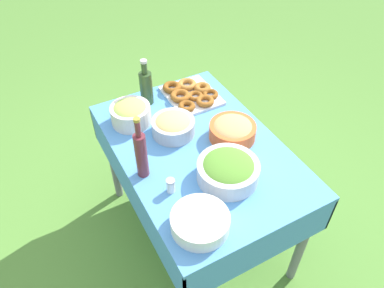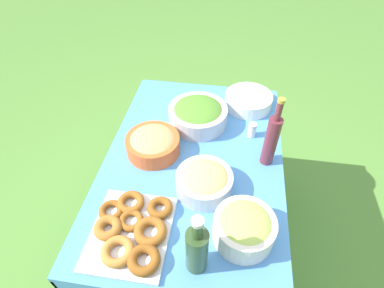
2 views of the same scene
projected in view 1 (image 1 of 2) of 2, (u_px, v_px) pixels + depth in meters
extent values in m
plane|color=#568C38|center=(197.00, 231.00, 2.48)|extent=(14.00, 14.00, 0.00)
cube|color=#4C8CD1|center=(199.00, 148.00, 1.95)|extent=(1.20, 0.80, 0.02)
cube|color=#4C8CD1|center=(258.00, 141.00, 2.17)|extent=(1.20, 0.01, 0.22)
cube|color=#4C8CD1|center=(130.00, 191.00, 1.90)|extent=(1.20, 0.01, 0.22)
cube|color=#4C8CD1|center=(264.00, 250.00, 1.66)|extent=(0.01, 0.80, 0.22)
cube|color=#4C8CD1|center=(154.00, 106.00, 2.41)|extent=(0.01, 0.80, 0.22)
cylinder|color=slate|center=(303.00, 241.00, 1.99)|extent=(0.05, 0.05, 0.75)
cylinder|color=slate|center=(203.00, 125.00, 2.68)|extent=(0.05, 0.05, 0.75)
cylinder|color=slate|center=(112.00, 157.00, 2.44)|extent=(0.05, 0.05, 0.75)
cylinder|color=silver|center=(228.00, 171.00, 1.76)|extent=(0.29, 0.29, 0.09)
ellipsoid|color=#51892D|center=(228.00, 167.00, 1.73)|extent=(0.26, 0.26, 0.07)
cylinder|color=#B2B7BC|center=(173.00, 127.00, 1.99)|extent=(0.23, 0.23, 0.08)
ellipsoid|color=tan|center=(173.00, 123.00, 1.97)|extent=(0.20, 0.20, 0.07)
cube|color=silver|center=(191.00, 96.00, 2.25)|extent=(0.34, 0.29, 0.02)
torus|color=#B27533|center=(187.00, 84.00, 2.30)|extent=(0.12, 0.12, 0.03)
torus|color=#93561E|center=(205.00, 101.00, 2.18)|extent=(0.15, 0.15, 0.03)
torus|color=#93561E|center=(195.00, 96.00, 2.22)|extent=(0.12, 0.12, 0.02)
torus|color=brown|center=(187.00, 106.00, 2.14)|extent=(0.10, 0.10, 0.03)
torus|color=#93561E|center=(180.00, 96.00, 2.21)|extent=(0.16, 0.16, 0.03)
torus|color=#A36628|center=(202.00, 88.00, 2.27)|extent=(0.14, 0.14, 0.04)
torus|color=brown|center=(210.00, 94.00, 2.23)|extent=(0.10, 0.10, 0.03)
torus|color=brown|center=(172.00, 87.00, 2.27)|extent=(0.16, 0.16, 0.03)
cylinder|color=white|center=(200.00, 226.00, 1.58)|extent=(0.25, 0.25, 0.01)
cylinder|color=white|center=(200.00, 225.00, 1.57)|extent=(0.25, 0.25, 0.01)
cylinder|color=white|center=(200.00, 223.00, 1.57)|extent=(0.25, 0.25, 0.01)
cylinder|color=white|center=(200.00, 221.00, 1.56)|extent=(0.25, 0.25, 0.01)
cylinder|color=white|center=(200.00, 220.00, 1.55)|extent=(0.25, 0.25, 0.01)
cylinder|color=white|center=(200.00, 218.00, 1.54)|extent=(0.25, 0.25, 0.01)
cylinder|color=#2D4723|center=(146.00, 88.00, 2.15)|extent=(0.07, 0.07, 0.20)
cylinder|color=#2D4723|center=(144.00, 68.00, 2.06)|extent=(0.03, 0.03, 0.07)
cylinder|color=#B7B7B7|center=(144.00, 61.00, 2.03)|extent=(0.04, 0.04, 0.02)
cylinder|color=maroon|center=(141.00, 156.00, 1.72)|extent=(0.06, 0.06, 0.24)
cylinder|color=maroon|center=(138.00, 129.00, 1.61)|extent=(0.03, 0.03, 0.09)
cylinder|color=#A58C33|center=(137.00, 120.00, 1.57)|extent=(0.03, 0.03, 0.02)
cylinder|color=#E05B28|center=(232.00, 131.00, 1.97)|extent=(0.25, 0.25, 0.08)
ellipsoid|color=tan|center=(233.00, 128.00, 1.95)|extent=(0.22, 0.22, 0.07)
cylinder|color=silver|center=(131.00, 115.00, 2.05)|extent=(0.22, 0.22, 0.10)
ellipsoid|color=#ADCC59|center=(130.00, 109.00, 2.02)|extent=(0.19, 0.19, 0.07)
cylinder|color=white|center=(171.00, 186.00, 1.71)|extent=(0.04, 0.04, 0.06)
cylinder|color=silver|center=(170.00, 181.00, 1.68)|extent=(0.04, 0.04, 0.01)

